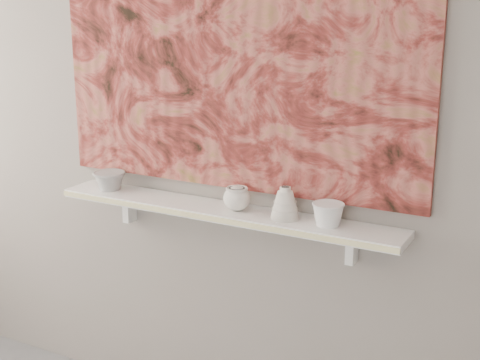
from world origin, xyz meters
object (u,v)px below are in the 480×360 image
Objects in this scene: painting at (233,42)px; cup_cream at (237,198)px; bell_vessel at (285,203)px; shelf at (223,212)px; bowl_grey at (109,180)px; bowl_white at (328,214)px.

painting is 14.81× the size of cup_cream.
painting is at bearing 162.54° from bell_vessel.
shelf is at bearing -90.00° from painting.
bowl_grey is 0.79m from bell_vessel.
cup_cream is (0.06, 0.00, 0.06)m from shelf.
bell_vessel is at bearing 0.00° from cup_cream.
painting reaches higher than bell_vessel.
painting reaches higher than shelf.
cup_cream is 0.87× the size of bell_vessel.
bowl_white is (0.42, 0.00, 0.06)m from shelf.
bowl_white is at bearing 0.00° from bowl_grey.
painting is at bearing 8.55° from bowl_grey.
shelf is at bearing 180.00° from cup_cream.
shelf is 0.42m from bowl_white.
cup_cream reaches higher than shelf.
cup_cream is at bearing 0.00° from bowl_grey.
bowl_grey is at bearing 180.00° from bell_vessel.
shelf is at bearing 180.00° from bell_vessel.
cup_cream is (0.06, -0.08, -0.56)m from painting.
bowl_grey is at bearing 180.00° from bowl_white.
bowl_grey is 1.16× the size of bell_vessel.
shelf is at bearing 0.00° from bowl_grey.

